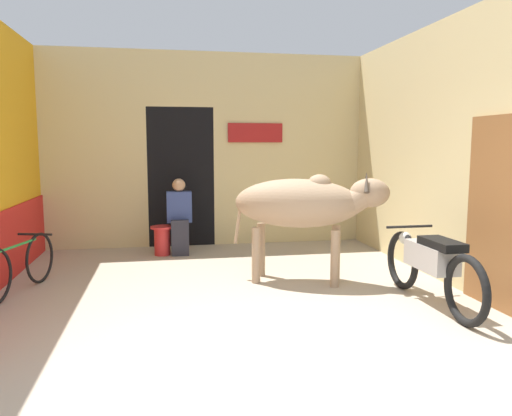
{
  "coord_description": "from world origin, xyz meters",
  "views": [
    {
      "loc": [
        -0.74,
        -3.84,
        1.75
      ],
      "look_at": [
        0.37,
        2.2,
        0.98
      ],
      "focal_mm": 35.0,
      "sensor_mm": 36.0,
      "label": 1
    }
  ],
  "objects_px": {
    "bicycle": "(19,266)",
    "plastic_stool": "(162,240)",
    "shopkeeper_seated": "(179,214)",
    "motorcycle_near": "(431,264)",
    "cow": "(304,204)"
  },
  "relations": [
    {
      "from": "cow",
      "to": "plastic_stool",
      "type": "bearing_deg",
      "value": 133.03
    },
    {
      "from": "shopkeeper_seated",
      "to": "plastic_stool",
      "type": "distance_m",
      "value": 0.49
    },
    {
      "from": "bicycle",
      "to": "plastic_stool",
      "type": "bearing_deg",
      "value": 47.87
    },
    {
      "from": "cow",
      "to": "plastic_stool",
      "type": "height_order",
      "value": "cow"
    },
    {
      "from": "plastic_stool",
      "to": "motorcycle_near",
      "type": "bearing_deg",
      "value": -47.0
    },
    {
      "from": "cow",
      "to": "motorcycle_near",
      "type": "xyz_separation_m",
      "value": [
        1.11,
        -1.19,
        -0.55
      ]
    },
    {
      "from": "cow",
      "to": "motorcycle_near",
      "type": "relative_size",
      "value": 0.99
    },
    {
      "from": "bicycle",
      "to": "shopkeeper_seated",
      "type": "bearing_deg",
      "value": 43.74
    },
    {
      "from": "plastic_stool",
      "to": "shopkeeper_seated",
      "type": "bearing_deg",
      "value": 4.75
    },
    {
      "from": "bicycle",
      "to": "shopkeeper_seated",
      "type": "relative_size",
      "value": 1.27
    },
    {
      "from": "bicycle",
      "to": "plastic_stool",
      "type": "xyz_separation_m",
      "value": [
        1.66,
        1.84,
        -0.08
      ]
    },
    {
      "from": "cow",
      "to": "bicycle",
      "type": "relative_size",
      "value": 1.28
    },
    {
      "from": "plastic_stool",
      "to": "cow",
      "type": "bearing_deg",
      "value": -46.97
    },
    {
      "from": "bicycle",
      "to": "motorcycle_near",
      "type": "bearing_deg",
      "value": -15.7
    },
    {
      "from": "motorcycle_near",
      "to": "shopkeeper_seated",
      "type": "bearing_deg",
      "value": 129.89
    }
  ]
}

